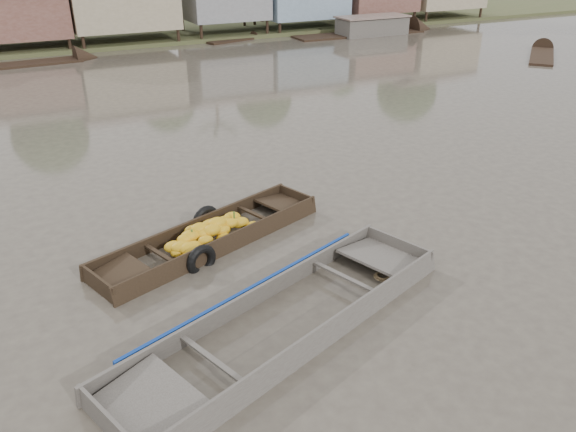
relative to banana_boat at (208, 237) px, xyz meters
name	(u,v)px	position (x,y,z in m)	size (l,w,h in m)	color
ground	(297,256)	(1.60, -1.42, -0.17)	(120.00, 120.00, 0.00)	#463E36
banana_boat	(208,237)	(0.00, 0.00, 0.00)	(6.01, 3.26, 0.83)	black
viewer_boat	(286,323)	(0.26, -3.55, -0.12)	(7.51, 4.21, 0.59)	#443F39
distant_boats	(302,40)	(14.57, 22.83, 0.02)	(47.01, 16.47, 1.38)	black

